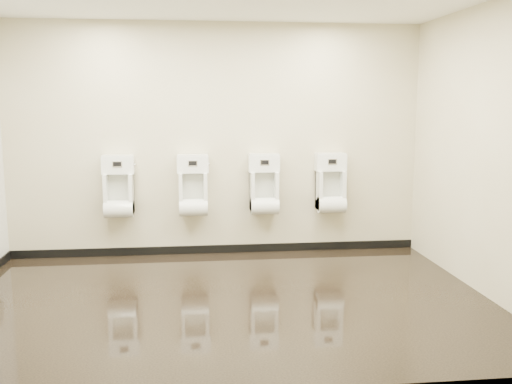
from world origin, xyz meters
TOP-DOWN VIEW (x-y plane):
  - ground at (0.00, 0.00)m, footprint 5.00×3.50m
  - back_wall at (0.00, 1.75)m, footprint 5.00×0.02m
  - front_wall at (0.00, -1.75)m, footprint 5.00×0.02m
  - right_wall at (2.50, 0.00)m, footprint 0.02×3.50m
  - skirting_back at (0.00, 1.74)m, footprint 5.00×0.02m
  - urinal_0 at (-1.17, 1.62)m, footprint 0.38×0.29m
  - urinal_1 at (-0.29, 1.62)m, footprint 0.38×0.29m
  - urinal_2 at (0.57, 1.62)m, footprint 0.38×0.29m
  - urinal_3 at (1.40, 1.62)m, footprint 0.38×0.29m

SIDE VIEW (x-z plane):
  - ground at x=0.00m, z-range 0.00..0.00m
  - skirting_back at x=0.00m, z-range 0.00..0.10m
  - urinal_0 at x=-1.17m, z-range 0.46..1.18m
  - urinal_1 at x=-0.29m, z-range 0.46..1.18m
  - urinal_2 at x=0.57m, z-range 0.46..1.18m
  - urinal_3 at x=1.40m, z-range 0.46..1.18m
  - back_wall at x=0.00m, z-range 0.00..2.80m
  - front_wall at x=0.00m, z-range 0.00..2.80m
  - right_wall at x=2.50m, z-range 0.00..2.80m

